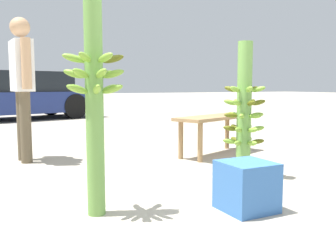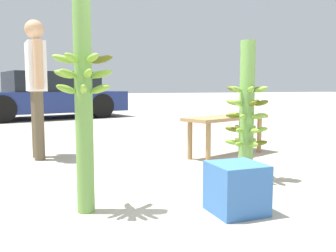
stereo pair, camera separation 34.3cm
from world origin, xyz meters
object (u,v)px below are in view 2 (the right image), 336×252
parked_car (48,96)px  produce_crate (236,188)px  banana_stalk_center (247,113)px  vendor_person (36,77)px  banana_stalk_left (84,102)px  market_bench (227,123)px

parked_car → produce_crate: size_ratio=12.63×
banana_stalk_center → parked_car: bearing=99.4°
vendor_person → produce_crate: (1.23, -2.59, -0.82)m
banana_stalk_center → vendor_person: 2.59m
banana_stalk_left → market_bench: size_ratio=1.11×
vendor_person → market_bench: 2.42m
parked_car → produce_crate: (0.76, -8.67, -0.44)m
banana_stalk_center → banana_stalk_left: bearing=-167.3°
banana_stalk_left → vendor_person: 2.21m
banana_stalk_left → produce_crate: (0.99, -0.40, -0.61)m
market_bench → produce_crate: (-1.03, -1.93, -0.25)m
banana_stalk_left → banana_stalk_center: size_ratio=1.12×
banana_stalk_center → market_bench: (0.47, 1.18, -0.22)m
parked_car → vendor_person: bearing=162.3°
banana_stalk_left → produce_crate: 1.23m
banana_stalk_left → vendor_person: vendor_person is taller
market_bench → banana_stalk_left: bearing=-164.1°
market_bench → parked_car: parked_car is taller
vendor_person → market_bench: size_ratio=1.27×
banana_stalk_left → produce_crate: bearing=-22.2°
produce_crate → banana_stalk_left: bearing=157.8°
vendor_person → parked_car: size_ratio=0.37×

